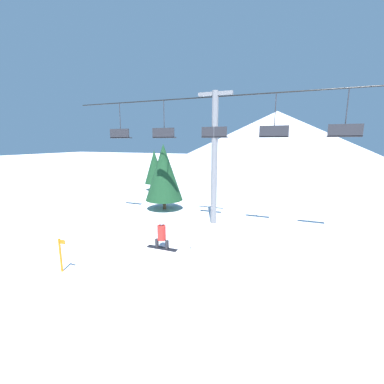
{
  "coord_description": "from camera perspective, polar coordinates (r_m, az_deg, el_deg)",
  "views": [
    {
      "loc": [
        6.31,
        -6.69,
        5.93
      ],
      "look_at": [
        1.25,
        6.06,
        3.22
      ],
      "focal_mm": 24.0,
      "sensor_mm": 36.0,
      "label": 1
    }
  ],
  "objects": [
    {
      "name": "mountain_ridge",
      "position": [
        92.64,
        18.16,
        11.84
      ],
      "size": [
        67.53,
        67.53,
        15.77
      ],
      "color": "silver",
      "rests_on": "ground_plane"
    },
    {
      "name": "ground_plane",
      "position": [
        10.94,
        -19.6,
        -22.37
      ],
      "size": [
        220.0,
        220.0,
        0.0
      ],
      "primitive_type": "plane",
      "color": "white"
    },
    {
      "name": "pine_tree_near",
      "position": [
        22.46,
        -6.3,
        4.39
      ],
      "size": [
        3.27,
        3.27,
        5.76
      ],
      "color": "#4C3823",
      "rests_on": "ground_plane"
    },
    {
      "name": "snow_ramp",
      "position": [
        10.58,
        -10.73,
        -18.6
      ],
      "size": [
        2.27,
        4.12,
        1.42
      ],
      "color": "white",
      "rests_on": "ground_plane"
    },
    {
      "name": "trail_marker",
      "position": [
        13.49,
        -27.16,
        -12.21
      ],
      "size": [
        0.41,
        0.1,
        1.61
      ],
      "color": "orange",
      "rests_on": "ground_plane"
    },
    {
      "name": "pine_tree_far",
      "position": [
        31.83,
        -8.34,
        5.55
      ],
      "size": [
        2.44,
        2.44,
        4.92
      ],
      "color": "#4C3823",
      "rests_on": "ground_plane"
    },
    {
      "name": "distant_skier",
      "position": [
        24.4,
        4.88,
        -1.33
      ],
      "size": [
        0.24,
        0.24,
        1.23
      ],
      "color": "black",
      "rests_on": "ground_plane"
    },
    {
      "name": "chairlift",
      "position": [
        18.3,
        5.01,
        10.12
      ],
      "size": [
        23.18,
        0.44,
        9.3
      ],
      "color": "slate",
      "rests_on": "ground_plane"
    },
    {
      "name": "snowboarder",
      "position": [
        11.09,
        -6.76,
        -9.41
      ],
      "size": [
        1.39,
        0.36,
        1.27
      ],
      "color": "black",
      "rests_on": "snow_ramp"
    }
  ]
}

